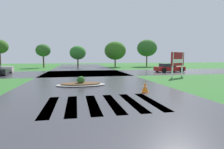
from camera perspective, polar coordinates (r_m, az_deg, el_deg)
The scene contains 9 objects.
asphalt_roadway at distance 13.46m, azimuth -6.32°, elevation -3.27°, with size 10.27×80.00×0.01m, color #35353A.
asphalt_cross_road at distance 23.62m, azimuth -8.46°, elevation 0.46°, with size 90.00×9.25×0.01m, color #35353A.
crosswalk_stripes at distance 8.08m, azimuth -2.90°, elevation -9.15°, with size 4.95×3.52×0.01m.
estate_billboard at distance 19.93m, azimuth 20.06°, elevation 4.24°, with size 2.20×1.31×2.61m.
median_island at distance 13.30m, azimuth -9.82°, elevation -2.86°, with size 3.52×1.75×0.68m.
car_dark_suv at distance 26.31m, azimuth 17.56°, elevation 1.98°, with size 4.06×2.24×1.18m.
drainage_pipe_stack at distance 27.05m, azimuth -31.38°, elevation 1.32°, with size 2.51×0.93×0.92m.
traffic_cone at distance 10.73m, azimuth 10.42°, elevation -4.00°, with size 0.39×0.39×0.61m.
background_treeline at distance 38.15m, azimuth -11.66°, elevation 8.01°, with size 40.35×5.35×6.19m.
Camera 1 is at (-1.12, -3.26, 2.04)m, focal length 28.89 mm.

